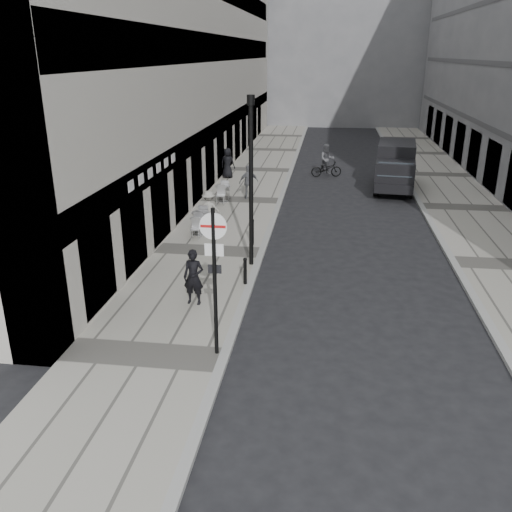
{
  "coord_description": "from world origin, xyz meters",
  "views": [
    {
      "loc": [
        2.34,
        -8.59,
        7.17
      ],
      "look_at": [
        0.31,
        6.58,
        1.4
      ],
      "focal_mm": 38.0,
      "sensor_mm": 36.0,
      "label": 1
    }
  ],
  "objects_px": {
    "walking_man": "(194,277)",
    "cyclist": "(327,164)",
    "lamppost": "(251,174)",
    "panel_van": "(396,164)",
    "sign_post": "(214,264)"
  },
  "relations": [
    {
      "from": "walking_man",
      "to": "cyclist",
      "type": "height_order",
      "value": "cyclist"
    },
    {
      "from": "walking_man",
      "to": "lamppost",
      "type": "distance_m",
      "value": 4.33
    },
    {
      "from": "panel_van",
      "to": "cyclist",
      "type": "distance_m",
      "value": 4.73
    },
    {
      "from": "sign_post",
      "to": "cyclist",
      "type": "xyz_separation_m",
      "value": [
        2.45,
        21.56,
        -1.74
      ]
    },
    {
      "from": "sign_post",
      "to": "panel_van",
      "type": "relative_size",
      "value": 0.68
    },
    {
      "from": "sign_post",
      "to": "cyclist",
      "type": "distance_m",
      "value": 21.77
    },
    {
      "from": "walking_man",
      "to": "cyclist",
      "type": "xyz_separation_m",
      "value": [
        3.68,
        18.83,
        -0.18
      ]
    },
    {
      "from": "sign_post",
      "to": "lamppost",
      "type": "xyz_separation_m",
      "value": [
        0.0,
        6.14,
        0.82
      ]
    },
    {
      "from": "panel_van",
      "to": "sign_post",
      "type": "bearing_deg",
      "value": -101.61
    },
    {
      "from": "cyclist",
      "to": "sign_post",
      "type": "bearing_deg",
      "value": -108.82
    },
    {
      "from": "sign_post",
      "to": "cyclist",
      "type": "relative_size",
      "value": 1.87
    },
    {
      "from": "lamppost",
      "to": "cyclist",
      "type": "bearing_deg",
      "value": 80.98
    },
    {
      "from": "walking_man",
      "to": "lamppost",
      "type": "height_order",
      "value": "lamppost"
    },
    {
      "from": "walking_man",
      "to": "lamppost",
      "type": "xyz_separation_m",
      "value": [
        1.24,
        3.41,
        2.38
      ]
    },
    {
      "from": "sign_post",
      "to": "cyclist",
      "type": "height_order",
      "value": "sign_post"
    }
  ]
}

